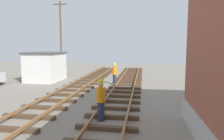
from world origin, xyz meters
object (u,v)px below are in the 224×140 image
object	(u,v)px
control_hut	(45,66)
track_worker_distant	(115,74)
utility_pole_far	(61,35)
track_worker_foreground	(101,100)

from	to	relation	value
control_hut	track_worker_distant	xyz separation A→B (m)	(6.84, -0.94, -0.46)
utility_pole_far	track_worker_foreground	distance (m)	20.38
track_worker_foreground	track_worker_distant	distance (m)	8.85
utility_pole_far	track_worker_foreground	size ratio (longest dim) A/B	4.94
control_hut	utility_pole_far	xyz separation A→B (m)	(-1.69, 8.02, 3.42)
track_worker_foreground	control_hut	bearing A→B (deg)	127.41
track_worker_foreground	track_worker_distant	size ratio (longest dim) A/B	1.00
utility_pole_far	track_worker_distant	bearing A→B (deg)	-46.43
utility_pole_far	track_worker_foreground	xyz separation A→B (m)	(9.16, -17.79, -3.88)
control_hut	track_worker_foreground	size ratio (longest dim) A/B	2.03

